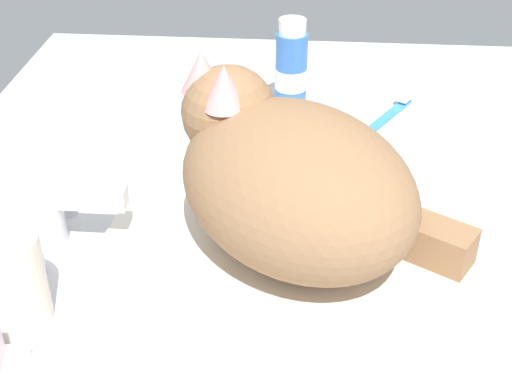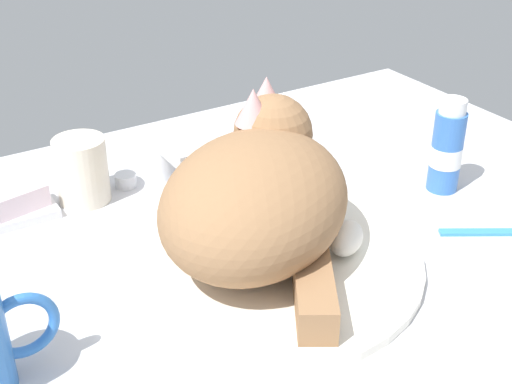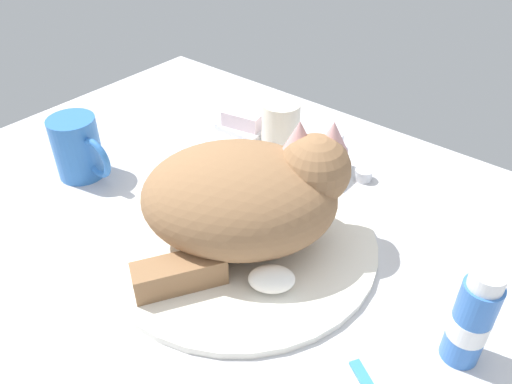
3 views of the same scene
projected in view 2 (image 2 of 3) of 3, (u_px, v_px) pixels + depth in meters
The scene contains 9 objects.
ground_plane at pixel (255, 274), 78.16cm from camera, with size 110.00×82.50×3.00cm, color silver.
sink_basin at pixel (255, 259), 77.18cm from camera, with size 36.66×36.66×1.02cm, color white.
faucet at pixel (165, 161), 92.94cm from camera, with size 13.32×9.88×6.41cm.
cat at pixel (259, 194), 74.42cm from camera, with size 31.32×31.70×16.24cm.
rinse_cup at pixel (82, 170), 87.62cm from camera, with size 6.52×6.52×8.39cm.
soap_dish at pixel (17, 212), 85.69cm from camera, with size 9.00×6.40×1.20cm, color white.
soap_bar at pixel (15, 198), 84.72cm from camera, with size 7.07×4.50×2.77cm, color silver.
toothpaste_bottle at pixel (447, 149), 89.39cm from camera, with size 4.06×4.06×12.45cm.
toothbrush at pixel (510, 230), 82.34cm from camera, with size 13.10×8.66×1.60cm.
Camera 2 is at (-33.41, -54.37, 44.53)cm, focal length 49.45 mm.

